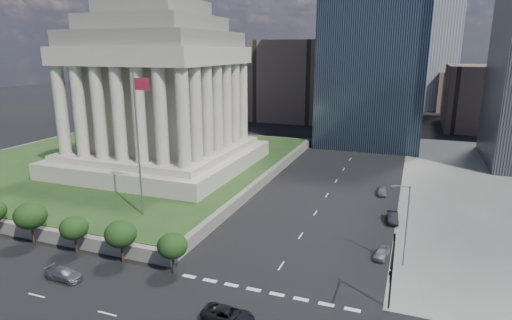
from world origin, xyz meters
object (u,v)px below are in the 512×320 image
at_px(traffic_signal_ne, 391,269).
at_px(parked_sedan_near, 382,253).
at_px(suv_grey, 64,274).
at_px(flagpole, 139,138).
at_px(street_lamp_north, 405,221).
at_px(parked_sedan_far, 382,191).
at_px(pickup_truck, 228,315).
at_px(parked_sedan_mid, 393,217).
at_px(war_memorial, 157,68).

distance_m(traffic_signal_ne, parked_sedan_near, 13.54).
xyz_separation_m(suv_grey, parked_sedan_near, (32.65, 17.74, -0.04)).
height_order(traffic_signal_ne, parked_sedan_near, traffic_signal_ne).
relative_size(flagpole, traffic_signal_ne, 2.50).
height_order(street_lamp_north, parked_sedan_far, street_lamp_north).
height_order(traffic_signal_ne, street_lamp_north, street_lamp_north).
relative_size(flagpole, suv_grey, 4.45).
distance_m(flagpole, traffic_signal_ne, 36.69).
relative_size(pickup_truck, suv_grey, 1.12).
relative_size(suv_grey, parked_sedan_mid, 1.04).
bearing_deg(war_memorial, suv_grey, -72.69).
bearing_deg(parked_sedan_mid, parked_sedan_far, 94.57).
distance_m(traffic_signal_ne, pickup_truck, 15.78).
bearing_deg(parked_sedan_mid, war_memorial, 161.30).
relative_size(suv_grey, parked_sedan_near, 1.25).
xyz_separation_m(pickup_truck, parked_sedan_near, (12.42, 18.35, -0.09)).
xyz_separation_m(traffic_signal_ne, parked_sedan_far, (-3.50, 37.13, -4.57)).
distance_m(flagpole, parked_sedan_mid, 38.39).
height_order(flagpole, suv_grey, flagpole).
bearing_deg(traffic_signal_ne, parked_sedan_near, 97.05).
bearing_deg(parked_sedan_near, war_memorial, 163.23).
distance_m(pickup_truck, parked_sedan_near, 22.16).
xyz_separation_m(street_lamp_north, suv_grey, (-35.04, -16.42, -5.01)).
relative_size(traffic_signal_ne, suv_grey, 1.78).
distance_m(street_lamp_north, pickup_truck, 23.11).
distance_m(war_memorial, traffic_signal_ne, 60.00).
relative_size(flagpole, parked_sedan_mid, 4.64).
xyz_separation_m(flagpole, parked_sedan_far, (30.83, 26.82, -12.44)).
xyz_separation_m(traffic_signal_ne, parked_sedan_near, (-1.56, 12.63, -4.64)).
bearing_deg(parked_sedan_near, street_lamp_north, -19.95).
height_order(street_lamp_north, pickup_truck, street_lamp_north).
relative_size(parked_sedan_near, parked_sedan_mid, 0.84).
xyz_separation_m(war_memorial, parked_sedan_near, (44.94, -21.68, -20.79)).
bearing_deg(pickup_truck, traffic_signal_ne, -66.46).
bearing_deg(parked_sedan_mid, traffic_signal_ne, -94.56).
bearing_deg(pickup_truck, flagpole, 53.05).
xyz_separation_m(traffic_signal_ne, street_lamp_north, (0.83, 11.30, 0.41)).
bearing_deg(pickup_truck, war_memorial, 40.37).
height_order(pickup_truck, parked_sedan_near, pickup_truck).
bearing_deg(war_memorial, traffic_signal_ne, -36.42).
height_order(war_memorial, parked_sedan_mid, war_memorial).
bearing_deg(parked_sedan_near, flagpole, -166.96).
bearing_deg(flagpole, street_lamp_north, 1.63).
distance_m(flagpole, pickup_truck, 28.72).
relative_size(war_memorial, parked_sedan_mid, 9.06).
distance_m(parked_sedan_near, parked_sedan_far, 24.58).
relative_size(pickup_truck, parked_sedan_near, 1.40).
distance_m(suv_grey, parked_sedan_near, 37.16).
relative_size(street_lamp_north, parked_sedan_near, 2.77).
xyz_separation_m(traffic_signal_ne, suv_grey, (-34.22, -5.11, -4.60)).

